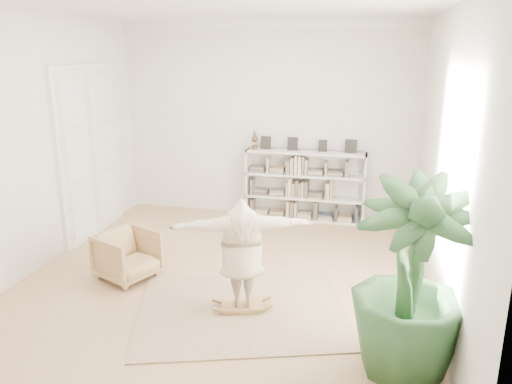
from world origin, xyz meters
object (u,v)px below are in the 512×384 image
Objects in this scene: bookshelf at (304,186)px; armchair at (127,255)px; rocker_board at (242,306)px; person at (242,250)px; houseplant at (410,280)px.

bookshelf is 2.99× the size of armchair.
bookshelf is 3.87× the size of rocker_board.
person reaches higher than armchair.
bookshelf is 3.65m from rocker_board.
bookshelf is 3.61m from person.
houseplant reaches higher than rocker_board.
houseplant is at bearing -86.15° from armchair.
houseplant reaches higher than bookshelf.
houseplant is (1.84, -0.79, 0.19)m from person.
armchair is 1.88m from rocker_board.
person reaches higher than rocker_board.
houseplant reaches higher than person.
houseplant is at bearing 139.39° from person.
bookshelf is at bearing -112.13° from person.
houseplant is (1.56, -4.38, 0.35)m from bookshelf.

